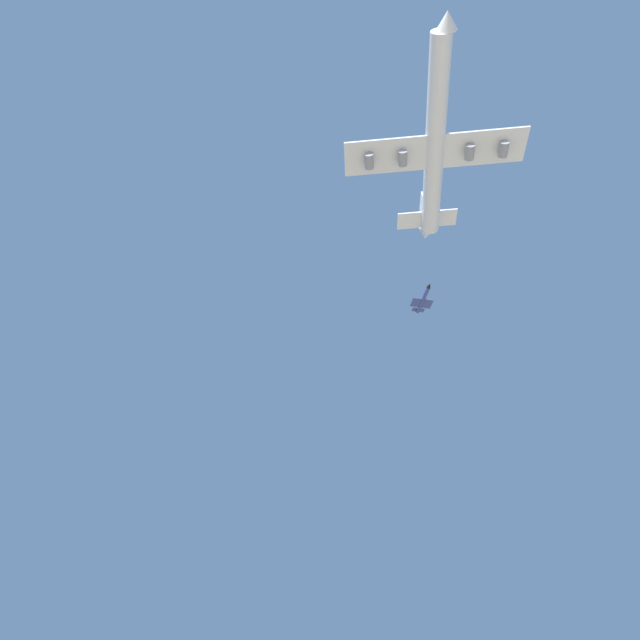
{
  "coord_description": "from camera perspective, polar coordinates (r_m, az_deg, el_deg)",
  "views": [
    {
      "loc": [
        60.33,
        92.93,
        3.34
      ],
      "look_at": [
        -13.35,
        42.61,
        87.76
      ],
      "focal_mm": 27.76,
      "sensor_mm": 36.0,
      "label": 1
    }
  ],
  "objects": [
    {
      "name": "carrier_jet",
      "position": [
        177.34,
        13.07,
        18.68
      ],
      "size": [
        70.48,
        57.95,
        18.87
      ],
      "rotation": [
        0.04,
        0.0,
        0.52
      ],
      "color": "white"
    },
    {
      "name": "chase_jet_lead",
      "position": [
        189.9,
        11.77,
        2.3
      ],
      "size": [
        12.97,
        12.7,
        4.0
      ],
      "rotation": [
        0.0,
        0.0,
        0.77
      ],
      "color": "#38478C"
    }
  ]
}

